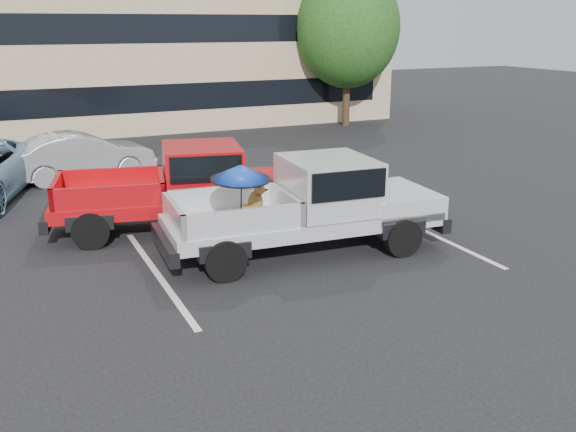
% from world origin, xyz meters
% --- Properties ---
extents(ground, '(90.00, 90.00, 0.00)m').
position_xyz_m(ground, '(0.00, 0.00, 0.00)').
color(ground, black).
rests_on(ground, ground).
extents(stripe_left, '(0.12, 5.00, 0.01)m').
position_xyz_m(stripe_left, '(-3.00, 2.00, 0.00)').
color(stripe_left, silver).
rests_on(stripe_left, ground).
extents(stripe_right, '(0.12, 5.00, 0.01)m').
position_xyz_m(stripe_right, '(3.00, 2.00, 0.00)').
color(stripe_right, silver).
rests_on(stripe_right, ground).
extents(motel_building, '(20.40, 8.40, 6.30)m').
position_xyz_m(motel_building, '(2.00, 20.99, 3.21)').
color(motel_building, tan).
rests_on(motel_building, ground).
extents(tree_right, '(4.46, 4.46, 6.78)m').
position_xyz_m(tree_right, '(9.00, 16.00, 4.21)').
color(tree_right, '#332114').
rests_on(tree_right, ground).
extents(tree_back, '(4.68, 4.68, 7.11)m').
position_xyz_m(tree_back, '(6.00, 24.00, 4.41)').
color(tree_back, '#332114').
rests_on(tree_back, ground).
extents(silver_pickup, '(5.82, 2.43, 2.06)m').
position_xyz_m(silver_pickup, '(0.26, 1.96, 1.05)').
color(silver_pickup, black).
rests_on(silver_pickup, ground).
extents(red_pickup, '(5.94, 3.09, 1.87)m').
position_xyz_m(red_pickup, '(-1.50, 4.42, 1.02)').
color(red_pickup, black).
rests_on(red_pickup, ground).
extents(silver_sedan, '(4.29, 1.99, 1.36)m').
position_xyz_m(silver_sedan, '(-3.14, 10.43, 0.68)').
color(silver_sedan, '#9DA1A4').
rests_on(silver_sedan, ground).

